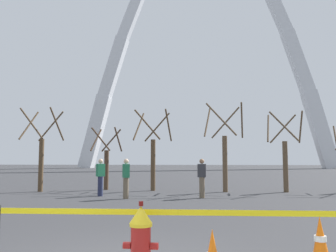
# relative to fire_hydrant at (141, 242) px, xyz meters

# --- Properties ---
(fire_hydrant) EXTENTS (0.46, 0.48, 0.99)m
(fire_hydrant) POSITION_rel_fire_hydrant_xyz_m (0.00, 0.00, 0.00)
(fire_hydrant) COLOR #5E0F0D
(fire_hydrant) RESTS_ON ground
(caution_tape_barrier) EXTENTS (5.50, 0.30, 0.89)m
(caution_tape_barrier) POSITION_rel_fire_hydrant_xyz_m (0.62, 0.35, 0.15)
(caution_tape_barrier) COLOR #232326
(caution_tape_barrier) RESTS_ON ground
(traffic_cone_by_hydrant) EXTENTS (0.36, 0.36, 0.73)m
(traffic_cone_by_hydrant) POSITION_rel_fire_hydrant_xyz_m (2.45, 0.76, -0.11)
(traffic_cone_by_hydrant) COLOR black
(traffic_cone_by_hydrant) RESTS_ON ground
(monument_arch) EXTENTS (50.48, 2.65, 52.24)m
(monument_arch) POSITION_rel_fire_hydrant_xyz_m (-0.40, 66.61, 22.24)
(monument_arch) COLOR silver
(monument_arch) RESTS_ON ground
(tree_far_left) EXTENTS (1.88, 1.89, 4.08)m
(tree_far_left) POSITION_rel_fire_hydrant_xyz_m (-7.42, 12.33, 1.35)
(tree_far_left) COLOR brown
(tree_far_left) RESTS_ON ground
(tree_left_mid) EXTENTS (1.51, 1.52, 3.24)m
(tree_left_mid) POSITION_rel_fire_hydrant_xyz_m (-4.53, 13.80, 0.97)
(tree_left_mid) COLOR #473323
(tree_left_mid) RESTS_ON ground
(tree_center_left) EXTENTS (1.88, 1.89, 4.08)m
(tree_center_left) POSITION_rel_fire_hydrant_xyz_m (-2.00, 13.52, 1.34)
(tree_center_left) COLOR brown
(tree_center_left) RESTS_ON ground
(tree_center_right) EXTENTS (1.97, 1.98, 4.28)m
(tree_center_right) POSITION_rel_fire_hydrant_xyz_m (1.61, 13.16, 1.44)
(tree_center_right) COLOR brown
(tree_center_right) RESTS_ON ground
(tree_right_mid) EXTENTS (1.79, 1.80, 3.87)m
(tree_right_mid) POSITION_rel_fire_hydrant_xyz_m (4.52, 13.40, 1.25)
(tree_right_mid) COLOR brown
(tree_right_mid) RESTS_ON ground
(pedestrian_walking_left) EXTENTS (0.35, 0.22, 1.59)m
(pedestrian_walking_left) POSITION_rel_fire_hydrant_xyz_m (0.55, 10.21, 0.35)
(pedestrian_walking_left) COLOR brown
(pedestrian_walking_left) RESTS_ON ground
(pedestrian_standing_center) EXTENTS (0.38, 0.38, 1.59)m
(pedestrian_standing_center) POSITION_rel_fire_hydrant_xyz_m (-3.80, 10.47, 0.35)
(pedestrian_standing_center) COLOR #232847
(pedestrian_standing_center) RESTS_ON ground
(pedestrian_near_trees) EXTENTS (0.35, 0.39, 1.59)m
(pedestrian_near_trees) POSITION_rel_fire_hydrant_xyz_m (-2.46, 9.55, 0.35)
(pedestrian_near_trees) COLOR brown
(pedestrian_near_trees) RESTS_ON ground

